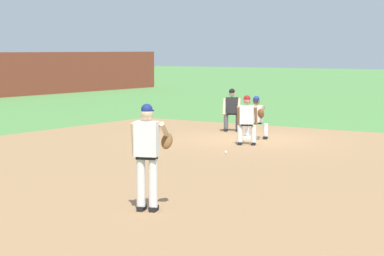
# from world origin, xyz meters

# --- Properties ---
(ground_plane) EXTENTS (160.00, 160.00, 0.00)m
(ground_plane) POSITION_xyz_m (0.00, 0.00, 0.00)
(ground_plane) COLOR #518942
(infield_dirt_patch) EXTENTS (18.00, 18.00, 0.01)m
(infield_dirt_patch) POSITION_xyz_m (-4.99, -1.82, 0.00)
(infield_dirt_patch) COLOR #9E754C
(infield_dirt_patch) RESTS_ON ground
(first_base_bag) EXTENTS (0.38, 0.38, 0.09)m
(first_base_bag) POSITION_xyz_m (0.00, 0.00, 0.04)
(first_base_bag) COLOR white
(first_base_bag) RESTS_ON ground
(baseball) EXTENTS (0.07, 0.07, 0.07)m
(baseball) POSITION_xyz_m (-3.11, -1.01, 0.04)
(baseball) COLOR white
(baseball) RESTS_ON ground
(pitcher) EXTENTS (0.81, 0.60, 1.86)m
(pitcher) POSITION_xyz_m (-9.94, -3.64, 1.06)
(pitcher) COLOR black
(pitcher) RESTS_ON ground
(first_baseman) EXTENTS (0.85, 0.94, 1.34)m
(first_baseman) POSITION_xyz_m (0.21, -0.10, 0.73)
(first_baseman) COLOR black
(first_baseman) RESTS_ON ground
(baserunner) EXTENTS (0.60, 0.67, 1.46)m
(baserunner) POSITION_xyz_m (-1.26, -0.60, 0.79)
(baserunner) COLOR black
(baserunner) RESTS_ON ground
(umpire) EXTENTS (0.60, 0.67, 1.46)m
(umpire) POSITION_xyz_m (1.61, 1.64, 0.79)
(umpire) COLOR black
(umpire) RESTS_ON ground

